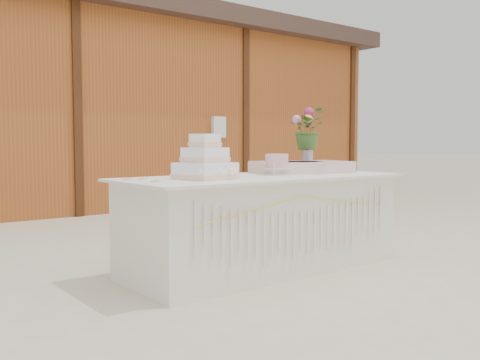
# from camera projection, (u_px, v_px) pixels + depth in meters

# --- Properties ---
(ground) EXTENTS (80.00, 80.00, 0.00)m
(ground) POSITION_uv_depth(u_px,v_px,m) (262.00, 269.00, 4.40)
(ground) COLOR beige
(ground) RESTS_ON ground
(barn) EXTENTS (12.60, 4.60, 3.30)m
(barn) POSITION_uv_depth(u_px,v_px,m) (32.00, 105.00, 9.00)
(barn) COLOR #9A4A20
(barn) RESTS_ON ground
(cake_table) EXTENTS (2.40, 1.00, 0.77)m
(cake_table) POSITION_uv_depth(u_px,v_px,m) (263.00, 223.00, 4.37)
(cake_table) COLOR silver
(cake_table) RESTS_ON ground
(wedding_cake) EXTENTS (0.43, 0.43, 0.34)m
(wedding_cake) POSITION_uv_depth(u_px,v_px,m) (205.00, 164.00, 3.96)
(wedding_cake) COLOR white
(wedding_cake) RESTS_ON cake_table
(pink_cake_stand) EXTENTS (0.24, 0.24, 0.18)m
(pink_cake_stand) POSITION_uv_depth(u_px,v_px,m) (277.00, 163.00, 4.48)
(pink_cake_stand) COLOR silver
(pink_cake_stand) RESTS_ON cake_table
(satin_runner) EXTENTS (0.92, 0.66, 0.11)m
(satin_runner) POSITION_uv_depth(u_px,v_px,m) (302.00, 167.00, 4.77)
(satin_runner) COLOR beige
(satin_runner) RESTS_ON cake_table
(flower_vase) EXTENTS (0.11, 0.11, 0.15)m
(flower_vase) POSITION_uv_depth(u_px,v_px,m) (307.00, 153.00, 4.92)
(flower_vase) COLOR #B6B6BB
(flower_vase) RESTS_ON satin_runner
(bouquet) EXTENTS (0.39, 0.36, 0.38)m
(bouquet) POSITION_uv_depth(u_px,v_px,m) (307.00, 124.00, 4.90)
(bouquet) COLOR #3B6227
(bouquet) RESTS_ON flower_vase
(loose_flowers) EXTENTS (0.19, 0.36, 0.02)m
(loose_flowers) POSITION_uv_depth(u_px,v_px,m) (143.00, 179.00, 3.80)
(loose_flowers) COLOR #FD9ABE
(loose_flowers) RESTS_ON cake_table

